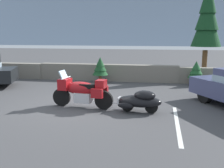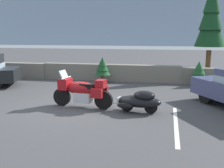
{
  "view_description": "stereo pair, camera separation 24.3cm",
  "coord_description": "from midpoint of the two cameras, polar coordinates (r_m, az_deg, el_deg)",
  "views": [
    {
      "loc": [
        3.01,
        -9.23,
        2.59
      ],
      "look_at": [
        1.29,
        -0.01,
        0.85
      ],
      "focal_mm": 42.31,
      "sensor_mm": 36.0,
      "label": 1
    },
    {
      "loc": [
        3.25,
        -9.18,
        2.59
      ],
      "look_at": [
        1.29,
        -0.01,
        0.85
      ],
      "focal_mm": 42.31,
      "sensor_mm": 36.0,
      "label": 2
    }
  ],
  "objects": [
    {
      "name": "pine_sapling_near",
      "position": [
        14.27,
        17.26,
        2.83
      ],
      "size": [
        0.82,
        0.82,
        1.28
      ],
      "color": "brown",
      "rests_on": "ground"
    },
    {
      "name": "car_shaped_trailer",
      "position": [
        8.99,
        5.23,
        -3.56
      ],
      "size": [
        2.23,
        0.88,
        0.76
      ],
      "color": "black",
      "rests_on": "ground"
    },
    {
      "name": "stone_guard_wall",
      "position": [
        15.37,
        -3.86,
        2.5
      ],
      "size": [
        24.0,
        0.62,
        0.94
      ],
      "color": "slate",
      "rests_on": "ground"
    },
    {
      "name": "touring_motorcycle",
      "position": [
        9.57,
        -7.24,
        -1.45
      ],
      "size": [
        2.31,
        0.89,
        1.33
      ],
      "color": "black",
      "rests_on": "ground"
    },
    {
      "name": "pine_tree_tall",
      "position": [
        17.0,
        19.51,
        13.58
      ],
      "size": [
        1.77,
        1.77,
        5.87
      ],
      "color": "brown",
      "rests_on": "ground"
    },
    {
      "name": "pine_sapling_farther",
      "position": [
        14.29,
        -3.05,
        3.68
      ],
      "size": [
        0.86,
        0.86,
        1.43
      ],
      "color": "brown",
      "rests_on": "ground"
    },
    {
      "name": "parking_stripe_marker",
      "position": [
        8.14,
        13.07,
        -8.3
      ],
      "size": [
        0.12,
        3.6,
        0.01
      ],
      "primitive_type": "cube",
      "color": "silver",
      "rests_on": "ground"
    },
    {
      "name": "ground_plane",
      "position": [
        10.06,
        -7.94,
        -4.51
      ],
      "size": [
        80.0,
        80.0,
        0.0
      ],
      "primitive_type": "plane",
      "color": "#424244"
    },
    {
      "name": "distant_ridgeline",
      "position": [
        104.92,
        9.12,
        13.33
      ],
      "size": [
        240.0,
        80.0,
        16.0
      ],
      "primitive_type": "cube",
      "color": "#7F93AD",
      "rests_on": "ground"
    }
  ]
}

